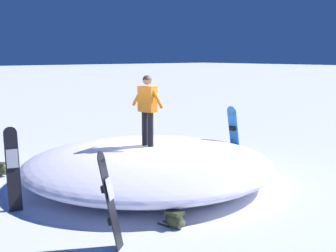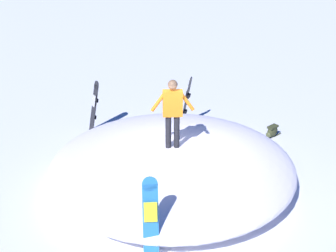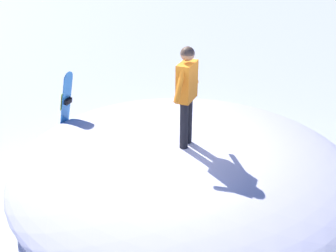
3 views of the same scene
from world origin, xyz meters
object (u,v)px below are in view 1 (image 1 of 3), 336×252
Objects in this scene: snowboard_secondary_upright at (13,167)px; backpack_near at (175,219)px; snowboarder_standing at (147,105)px; snowboard_tertiary_upright at (234,134)px; snowboard_primary_upright at (109,199)px.

snowboard_secondary_upright is 2.95× the size of backpack_near.
backpack_near is (-1.85, 2.83, -0.70)m from snowboard_secondary_upright.
snowboarder_standing is 1.01× the size of snowboard_tertiary_upright.
snowboard_tertiary_upright is at bearing -157.19° from snowboard_primary_upright.
snowboard_primary_upright is 0.94× the size of snowboard_tertiary_upright.
snowboarder_standing is at bearing -136.73° from snowboard_primary_upright.
snowboard_primary_upright is at bearing 22.81° from snowboard_tertiary_upright.
snowboarder_standing reaches higher than snowboard_primary_upright.
snowboard_secondary_upright is at bearing -3.95° from snowboarder_standing.
snowboard_secondary_upright is 0.99× the size of snowboard_tertiary_upright.
snowboard_secondary_upright reaches higher than backpack_near.
snowboarder_standing reaches higher than snowboard_tertiary_upright.
snowboarder_standing is 1.07× the size of snowboard_primary_upright.
snowboard_tertiary_upright is 4.95m from backpack_near.
snowboard_primary_upright is 2.84m from snowboard_secondary_upright.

